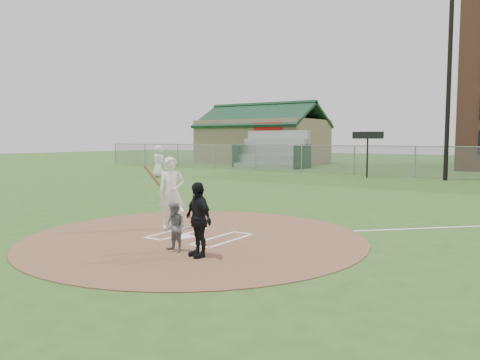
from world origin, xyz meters
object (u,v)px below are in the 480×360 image
Objects in this scene: home_plate at (184,237)px; ondeck_player at (159,161)px; umpire at (198,219)px; catcher at (175,227)px; batter_at_plate at (171,193)px.

ondeck_player reaches higher than home_plate.
home_plate is 0.29× the size of umpire.
catcher is 0.73m from umpire.
ondeck_player is 17.62m from batter_at_plate.
batter_at_plate is (-2.54, 1.99, 0.20)m from umpire.
umpire reaches higher than catcher.
ondeck_player is at bearing 157.25° from umpire.
batter_at_plate is at bearing 145.77° from home_plate.
umpire is at bearing -40.72° from home_plate.
umpire is 0.76× the size of ondeck_player.
batter_at_plate is at bearing 146.60° from ondeck_player.
ondeck_player is at bearing 135.62° from home_plate.
home_plate is at bearing 160.57° from umpire.
batter_at_plate is (12.43, -12.48, -0.03)m from ondeck_player.
home_plate is 2.08m from umpire.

